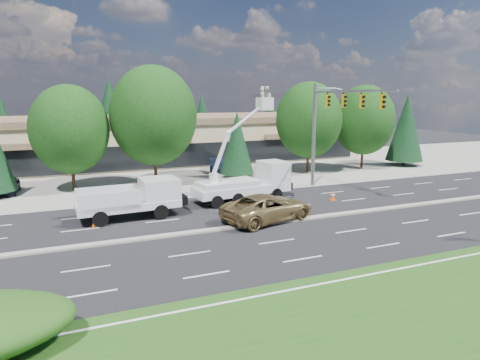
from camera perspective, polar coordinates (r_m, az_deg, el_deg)
name	(u,v)px	position (r m, az deg, el deg)	size (l,w,h in m)	color
ground	(253,226)	(26.77, 1.77, -6.11)	(140.00, 140.00, 0.00)	black
concrete_apron	(175,173)	(45.27, -8.67, 0.90)	(140.00, 22.00, 0.01)	gray
grass_verge	(407,329)	(16.73, 21.35, -17.97)	(140.00, 10.00, 0.01)	#1E4A15
road_median	(253,225)	(26.76, 1.77, -5.99)	(120.00, 0.55, 0.12)	gray
strip_mall	(155,138)	(54.55, -11.30, 5.53)	(50.40, 15.40, 5.50)	tan
tree_front_c	(70,129)	(38.40, -21.76, 6.29)	(6.43, 6.43, 8.92)	#332114
tree_front_d	(153,116)	(39.07, -11.46, 8.41)	(7.68, 7.68, 10.65)	#332114
tree_front_e	(237,143)	(41.57, -0.40, 4.96)	(3.29, 3.29, 6.48)	#332114
tree_front_f	(309,120)	(45.02, 9.16, 7.91)	(6.80, 6.80, 9.43)	#332114
tree_front_g	(364,120)	(49.05, 16.21, 7.68)	(6.61, 6.61, 9.17)	#332114
tree_front_h	(406,127)	(53.05, 21.27, 6.57)	(4.19, 4.19, 8.25)	#332114
tree_back_a	(2,123)	(65.82, -29.17, 6.68)	(4.21, 4.21, 8.29)	#332114
tree_back_b	(110,111)	(65.67, -16.96, 8.74)	(5.45, 5.45, 10.74)	#332114
tree_back_c	(202,118)	(68.54, -5.07, 8.18)	(4.24, 4.24, 8.35)	#332114
tree_back_d	(270,116)	(73.03, 4.05, 8.51)	(4.40, 4.40, 8.67)	#332114
signal_mast	(329,119)	(36.71, 11.74, 7.96)	(2.76, 10.16, 9.00)	gray
utility_pickup	(136,202)	(29.12, -13.69, -2.90)	(6.68, 2.87, 2.52)	silver
bucket_truck	(250,177)	(32.89, 1.28, 0.43)	(7.78, 3.13, 8.66)	silver
traffic_cone_a	(95,221)	(27.99, -18.80, -5.23)	(0.40, 0.40, 0.70)	#EB4F07
traffic_cone_b	(223,210)	(29.20, -2.22, -3.95)	(0.40, 0.40, 0.70)	#EB4F07
traffic_cone_c	(254,202)	(31.19, 1.86, -2.97)	(0.40, 0.40, 0.70)	#EB4F07
traffic_cone_d	(333,196)	(33.92, 12.27, -2.07)	(0.40, 0.40, 0.70)	#EB4F07
minivan	(268,208)	(27.67, 3.74, -3.68)	(2.89, 6.27, 1.74)	olive
parked_car_west	(7,186)	(40.23, -28.62, -0.65)	(1.59, 3.94, 1.34)	black
parked_car_east	(217,164)	(46.16, -3.10, 2.10)	(1.51, 4.33, 1.43)	black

